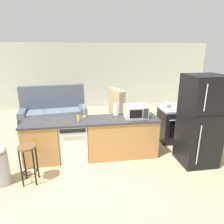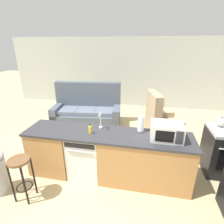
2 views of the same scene
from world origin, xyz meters
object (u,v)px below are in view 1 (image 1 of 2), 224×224
(dishwasher, at_px, (74,141))
(stove_range, at_px, (174,124))
(armchair, at_px, (122,115))
(couch, at_px, (54,113))
(refrigerator, at_px, (200,121))
(microwave, at_px, (136,111))
(kettle, at_px, (168,104))
(soap_bottle, at_px, (79,118))
(paper_towel_roll, at_px, (116,110))
(bar_stool, at_px, (28,156))

(dishwasher, height_order, stove_range, stove_range)
(armchair, bearing_deg, couch, 170.02)
(refrigerator, distance_m, microwave, 1.34)
(dishwasher, relative_size, kettle, 4.10)
(soap_bottle, bearing_deg, paper_towel_roll, 16.51)
(microwave, bearing_deg, paper_towel_roll, 153.99)
(stove_range, relative_size, armchair, 0.75)
(microwave, relative_size, armchair, 0.42)
(bar_stool, bearing_deg, couch, 88.34)
(bar_stool, bearing_deg, dishwasher, 44.04)
(paper_towel_roll, xyz_separation_m, soap_bottle, (-0.85, -0.25, -0.07))
(couch, bearing_deg, kettle, -25.55)
(bar_stool, xyz_separation_m, couch, (0.09, 2.93, -0.14))
(stove_range, height_order, kettle, kettle)
(soap_bottle, height_order, armchair, armchair)
(dishwasher, relative_size, refrigerator, 0.44)
(paper_towel_roll, bearing_deg, microwave, -26.01)
(stove_range, xyz_separation_m, soap_bottle, (-2.48, -0.60, 0.52))
(paper_towel_roll, bearing_deg, armchair, 73.40)
(stove_range, xyz_separation_m, microwave, (-1.22, -0.55, 0.59))
(stove_range, height_order, refrigerator, refrigerator)
(stove_range, xyz_separation_m, bar_stool, (-3.38, -1.30, 0.08))
(refrigerator, xyz_separation_m, soap_bottle, (-2.48, 0.50, 0.03))
(microwave, relative_size, kettle, 2.44)
(stove_range, relative_size, microwave, 1.80)
(paper_towel_roll, bearing_deg, soap_bottle, -163.49)
(microwave, bearing_deg, refrigerator, -24.27)
(microwave, bearing_deg, couch, 133.70)
(armchair, bearing_deg, refrigerator, -63.85)
(stove_range, xyz_separation_m, armchair, (-1.15, 1.25, -0.10))
(bar_stool, bearing_deg, kettle, 24.05)
(microwave, bearing_deg, kettle, 32.92)
(refrigerator, xyz_separation_m, microwave, (-1.22, 0.55, 0.10))
(dishwasher, bearing_deg, couch, 107.76)
(soap_bottle, height_order, couch, couch)
(refrigerator, height_order, couch, refrigerator)
(kettle, height_order, couch, couch)
(armchair, bearing_deg, microwave, -92.00)
(refrigerator, relative_size, paper_towel_roll, 6.70)
(stove_range, distance_m, microwave, 1.46)
(microwave, height_order, paper_towel_roll, paper_towel_roll)
(dishwasher, xyz_separation_m, bar_stool, (-0.78, -0.76, 0.11))
(stove_range, bearing_deg, paper_towel_roll, -167.95)
(paper_towel_roll, height_order, soap_bottle, paper_towel_roll)
(microwave, bearing_deg, soap_bottle, -177.76)
(refrigerator, distance_m, soap_bottle, 2.53)
(paper_towel_roll, height_order, kettle, paper_towel_roll)
(refrigerator, xyz_separation_m, bar_stool, (-3.38, -0.21, -0.41))
(kettle, bearing_deg, stove_range, -38.19)
(microwave, xyz_separation_m, paper_towel_roll, (-0.41, 0.20, -0.00))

